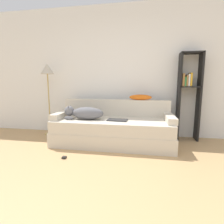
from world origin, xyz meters
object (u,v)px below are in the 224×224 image
(floor_lamp, at_px, (48,76))
(power_adapter, at_px, (64,158))
(throw_pillow, at_px, (140,97))
(bookshelf, at_px, (189,92))
(dog, at_px, (84,113))
(couch, at_px, (113,132))
(laptop, at_px, (117,120))

(floor_lamp, distance_m, power_adapter, 1.91)
(throw_pillow, bearing_deg, bookshelf, 9.45)
(dog, xyz_separation_m, bookshelf, (1.91, 0.58, 0.37))
(couch, distance_m, power_adapter, 1.01)
(bookshelf, bearing_deg, dog, -163.03)
(couch, xyz_separation_m, floor_lamp, (-1.46, 0.37, 1.04))
(throw_pillow, bearing_deg, power_adapter, -133.59)
(couch, xyz_separation_m, throw_pillow, (0.48, 0.36, 0.62))
(bookshelf, bearing_deg, floor_lamp, -177.29)
(dog, relative_size, laptop, 2.01)
(floor_lamp, bearing_deg, dog, -25.51)
(couch, xyz_separation_m, dog, (-0.52, -0.08, 0.35))
(dog, xyz_separation_m, floor_lamp, (-0.94, 0.45, 0.69))
(dog, height_order, laptop, dog)
(floor_lamp, bearing_deg, bookshelf, 2.71)
(floor_lamp, bearing_deg, throw_pillow, -0.48)
(bookshelf, bearing_deg, power_adapter, -147.09)
(laptop, distance_m, power_adapter, 1.08)
(throw_pillow, relative_size, power_adapter, 7.33)
(laptop, height_order, throw_pillow, throw_pillow)
(couch, bearing_deg, laptop, -43.59)
(couch, distance_m, floor_lamp, 1.83)
(laptop, xyz_separation_m, throw_pillow, (0.39, 0.45, 0.37))
(dog, relative_size, power_adapter, 12.46)
(throw_pillow, xyz_separation_m, power_adapter, (-1.08, -1.14, -0.83))
(dog, bearing_deg, floor_lamp, 154.49)
(couch, bearing_deg, bookshelf, 20.00)
(laptop, xyz_separation_m, floor_lamp, (-1.56, 0.46, 0.80))
(laptop, relative_size, throw_pillow, 0.85)
(dog, distance_m, laptop, 0.63)
(couch, bearing_deg, power_adapter, -127.52)
(couch, xyz_separation_m, power_adapter, (-0.60, -0.78, -0.21))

